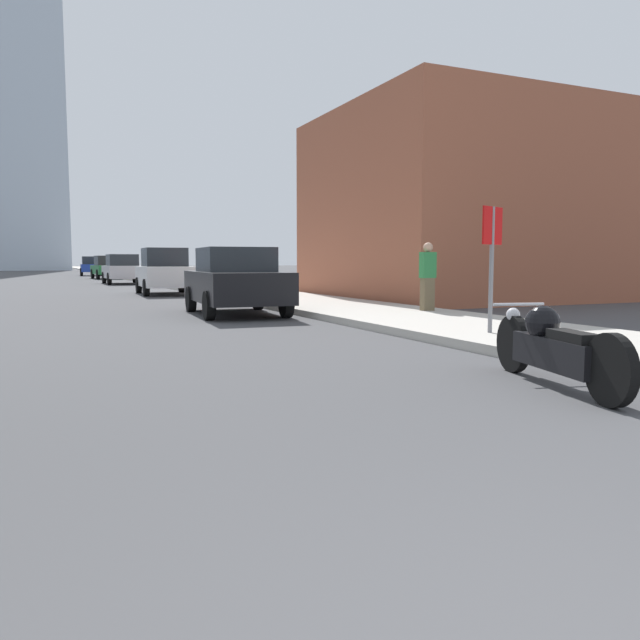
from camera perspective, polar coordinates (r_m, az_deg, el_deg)
The scene contains 10 objects.
sidewalk at distance 41.41m, azimuth -13.97°, elevation 3.51°, with size 3.36×240.00×0.15m.
brick_storefront at distance 23.45m, azimuth 14.32°, elevation 9.84°, with size 10.59×8.76×6.39m.
motorcycle at distance 6.91m, azimuth 20.53°, elevation -2.29°, with size 0.85×2.43×0.83m.
parked_car_black at distance 15.42m, azimuth -7.73°, elevation 3.57°, with size 2.19×4.25×1.64m.
parked_car_white at distance 25.55m, azimuth -14.02°, elevation 4.31°, with size 2.06×4.26×1.83m.
parked_car_silver at distance 38.24m, azimuth -17.62°, elevation 4.46°, with size 2.03×4.49×1.72m.
parked_car_green at distance 49.84m, azimuth -18.95°, elevation 4.59°, with size 2.05×4.68×1.74m.
parked_car_blue at distance 61.39m, azimuth -20.20°, elevation 4.65°, with size 1.99×3.91×1.77m.
stop_sign at distance 10.43m, azimuth 15.44°, elevation 6.45°, with size 0.57×0.26×2.02m.
pedestrian at distance 14.85m, azimuth 9.81°, elevation 3.97°, with size 0.36×0.22×1.59m.
Camera 1 is at (-1.49, -0.74, 1.30)m, focal length 35.00 mm.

